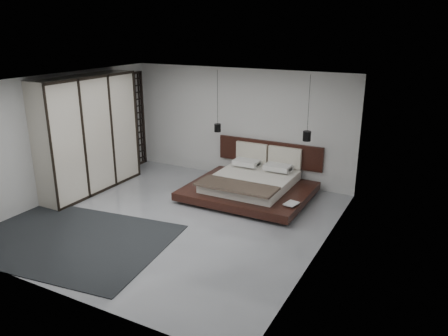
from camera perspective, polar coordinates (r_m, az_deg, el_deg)
The scene contains 14 objects.
floor at distance 9.10m, azimuth -6.45°, elevation -6.59°, with size 6.00×6.00×0.00m, color #96989E.
ceiling at distance 8.33m, azimuth -7.14°, elevation 11.19°, with size 6.00×6.00×0.00m, color white.
wall_back at distance 11.13m, azimuth 1.99°, elevation 5.75°, with size 6.00×6.00×0.00m, color silver.
wall_front at distance 6.51m, azimuth -21.84°, elevation -4.77°, with size 6.00×6.00×0.00m, color silver.
wall_left at distance 10.56m, azimuth -20.38°, elevation 3.93°, with size 6.00×6.00×0.00m, color silver.
wall_right at distance 7.40m, azimuth 12.79°, elevation -1.16°, with size 6.00×6.00×0.00m, color silver.
lattice_screen at distance 12.27m, azimuth -11.74°, elevation 6.07°, with size 0.05×0.90×2.60m, color black.
bed at distance 10.14m, azimuth 3.60°, elevation -2.10°, with size 2.73×2.37×1.07m.
book_lower at distance 9.21m, azimuth 8.32°, elevation -4.55°, with size 0.21×0.28×0.03m, color #99724C.
book_upper at distance 9.18m, azimuth 8.15°, elevation -4.45°, with size 0.23×0.32×0.02m, color #99724C.
pendant_left at distance 10.66m, azimuth -0.85°, elevation 5.32°, with size 0.16×0.16×1.49m.
pendant_right at distance 9.80m, azimuth 10.77°, elevation 4.15°, with size 0.18×0.18×1.44m.
wardrobe at distance 10.68m, azimuth -17.31°, elevation 4.19°, with size 0.65×2.77×2.72m.
rug at distance 8.68m, azimuth -19.55°, elevation -8.82°, with size 3.63×2.59×0.02m, color black.
Camera 1 is at (4.73, -6.79, 3.79)m, focal length 35.00 mm.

